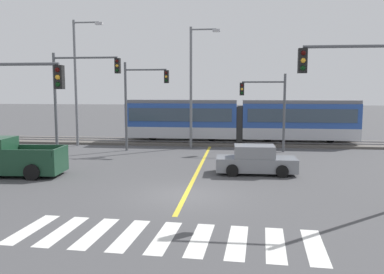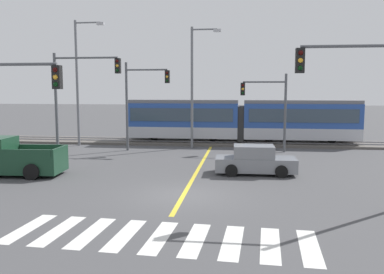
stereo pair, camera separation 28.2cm
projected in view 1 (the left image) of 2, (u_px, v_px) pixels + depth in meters
The scene contains 24 objects.
ground_plane at pixel (185, 195), 17.16m from camera, with size 200.00×200.00×0.00m, color #474749.
track_bed at pixel (212, 142), 33.57m from camera, with size 120.00×4.00×0.18m, color #56514C.
rail_near at pixel (211, 142), 32.84m from camera, with size 120.00×0.08×0.10m, color #939399.
rail_far at pixel (212, 140), 34.26m from camera, with size 120.00×0.08×0.10m, color #939399.
light_rail_tram at pixel (240, 119), 33.08m from camera, with size 18.50×2.64×3.43m.
crosswalk_stripe_0 at pixel (31, 229), 13.03m from camera, with size 0.56×2.80×0.01m, color silver.
crosswalk_stripe_1 at pixel (63, 231), 12.85m from camera, with size 0.56×2.80×0.01m, color silver.
crosswalk_stripe_2 at pixel (96, 233), 12.66m from camera, with size 0.56×2.80×0.01m, color silver.
crosswalk_stripe_3 at pixel (129, 235), 12.48m from camera, with size 0.56×2.80×0.01m, color silver.
crosswalk_stripe_4 at pixel (164, 237), 12.29m from camera, with size 0.56×2.80×0.01m, color silver.
crosswalk_stripe_5 at pixel (200, 240), 12.11m from camera, with size 0.56×2.80×0.01m, color silver.
crosswalk_stripe_6 at pixel (237, 242), 11.92m from camera, with size 0.56×2.80×0.01m, color silver.
crosswalk_stripe_7 at pixel (275, 244), 11.74m from camera, with size 0.56×2.80×0.01m, color silver.
crosswalk_stripe_8 at pixel (315, 247), 11.55m from camera, with size 0.56×2.80×0.01m, color silver.
lane_centre_line at pixel (199, 169), 22.94m from camera, with size 0.20×17.58×0.01m, color gold.
sedan_crossing at pixel (256, 161), 21.49m from camera, with size 4.24×1.99×1.52m.
pickup_truck at pixel (8, 159), 21.01m from camera, with size 5.51×2.47×1.98m.
traffic_light_far_right at pixel (268, 102), 28.77m from camera, with size 3.25×0.38×5.54m.
traffic_light_near_right at pixel (366, 95), 14.72m from camera, with size 3.75×0.38×6.51m.
traffic_light_far_left at pixel (140, 94), 29.11m from camera, with size 3.25×0.38×6.38m.
traffic_light_mid_left at pixel (76, 89), 24.75m from camera, with size 4.25×0.38×6.66m.
traffic_light_near_left at pixel (6, 105), 15.73m from camera, with size 3.75×0.38×5.83m.
street_lamp_west at pixel (78, 76), 31.58m from camera, with size 2.40×0.28×9.74m.
street_lamp_centre at pixel (194, 80), 30.50m from camera, with size 2.26×0.28×9.06m.
Camera 1 is at (2.19, -16.61, 4.46)m, focal length 38.00 mm.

